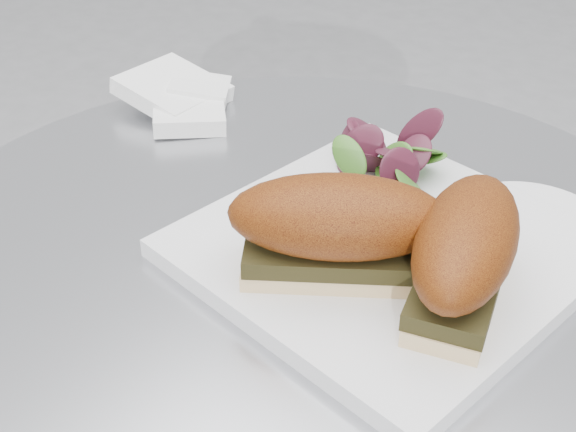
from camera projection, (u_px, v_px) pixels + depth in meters
name	position (u px, v px, depth m)	size (l,w,h in m)	color
plate	(387.00, 250.00, 0.64)	(0.28, 0.28, 0.02)	white
sandwich_left	(338.00, 227.00, 0.58)	(0.17, 0.15, 0.08)	beige
sandwich_right	(465.00, 251.00, 0.56)	(0.10, 0.16, 0.08)	beige
salad	(394.00, 155.00, 0.70)	(0.11, 0.11, 0.05)	#447E29
napkin	(181.00, 106.00, 0.84)	(0.12, 0.12, 0.02)	white
saucer	(530.00, 232.00, 0.66)	(0.14, 0.14, 0.01)	white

